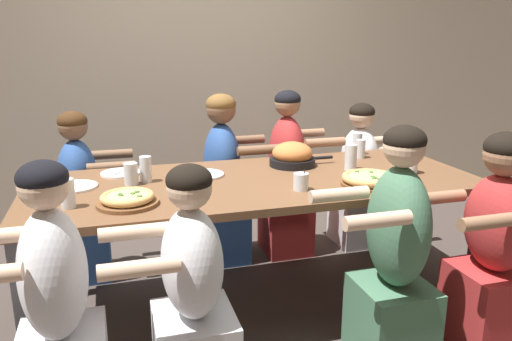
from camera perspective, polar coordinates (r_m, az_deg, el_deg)
The scene contains 26 objects.
ground_plane at distance 2.98m, azimuth 0.00°, elevation -15.24°, with size 18.00×18.00×0.00m, color #423833.
restaurant_back_panel at distance 4.40m, azimuth -7.15°, elevation 16.15°, with size 10.00×0.06×3.20m, color beige.
dining_table at distance 2.70m, azimuth 0.00°, elevation -2.49°, with size 2.38×0.95×0.76m.
pizza_board_main at distance 2.63m, azimuth 12.82°, elevation -1.03°, with size 0.29×0.29×0.06m.
pizza_board_second at distance 2.35m, azimuth -14.48°, elevation -3.18°, with size 0.28×0.28×0.05m.
skillet_bowl at distance 2.97m, azimuth 4.19°, elevation 1.69°, with size 0.39×0.27×0.14m.
empty_plate_a at distance 2.77m, azimuth -6.03°, elevation -0.47°, with size 0.23×0.23×0.02m.
empty_plate_b at distance 2.89m, azimuth -15.23°, elevation -0.29°, with size 0.22×0.22×0.02m.
empty_plate_c at distance 2.70m, azimuth -20.04°, elevation -1.74°, with size 0.23×0.23×0.02m.
cocktail_glass_blue at distance 2.50m, azimuth 5.15°, elevation -1.38°, with size 0.08×0.08×0.11m.
drinking_glass_a at distance 3.17m, azimuth 16.41°, elevation 1.88°, with size 0.08×0.08×0.12m.
drinking_glass_b at distance 2.92m, azimuth 17.30°, elevation 0.78°, with size 0.07×0.07×0.13m.
drinking_glass_c at distance 2.91m, azimuth 10.79°, elevation 1.50°, with size 0.07×0.07×0.15m.
drinking_glass_d at distance 3.22m, azimuth 11.84°, elevation 2.36°, with size 0.06×0.06×0.12m.
drinking_glass_e at distance 2.38m, azimuth -20.73°, elevation -2.59°, with size 0.07×0.07×0.13m.
drinking_glass_f at distance 2.66m, azimuth -14.10°, elevation -0.53°, with size 0.07×0.07×0.11m.
drinking_glass_g at distance 2.69m, azimuth -12.47°, elevation -0.06°, with size 0.06×0.06×0.14m.
drinking_glass_h at distance 3.32m, azimuth 11.48°, elevation 2.86°, with size 0.06×0.06×0.14m.
diner_far_right at distance 3.75m, azimuth 11.66°, elevation -1.24°, with size 0.51×0.40×1.05m.
diner_far_center at distance 3.39m, azimuth -3.80°, elevation -1.76°, with size 0.51×0.40×1.15m.
diner_near_midright at distance 2.34m, azimuth 15.52°, elevation -10.36°, with size 0.51×0.40×1.15m.
diner_far_midright at distance 3.51m, azimuth 3.55°, elevation -1.21°, with size 0.51×0.40×1.16m.
diner_far_left at distance 3.33m, azimuth -19.37°, elevation -3.69°, with size 0.51×0.40×1.07m.
diner_near_left at distance 2.06m, azimuth -21.75°, elevation -15.50°, with size 0.51×0.40×1.10m.
diner_near_right at distance 2.65m, azimuth 25.40°, elevation -8.62°, with size 0.51×0.40×1.10m.
diner_near_midleft at distance 2.07m, azimuth -7.27°, elevation -14.99°, with size 0.51×0.40×1.05m.
Camera 1 is at (-0.73, -2.47, 1.50)m, focal length 35.00 mm.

